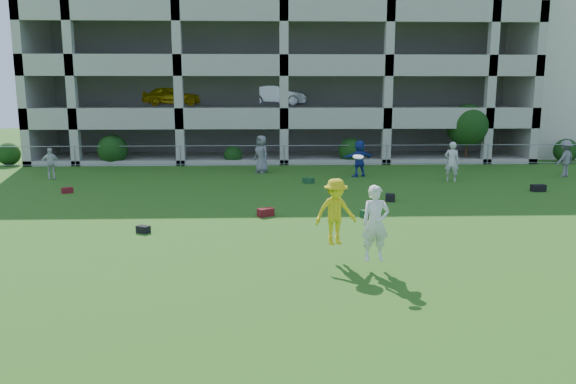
{
  "coord_description": "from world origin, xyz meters",
  "views": [
    {
      "loc": [
        -0.98,
        -13.38,
        4.46
      ],
      "look_at": [
        -0.37,
        3.0,
        1.4
      ],
      "focal_mm": 35.0,
      "sensor_mm": 36.0,
      "label": 1
    }
  ],
  "objects_px": {
    "bystander_c": "(261,154)",
    "bystander_d": "(359,158)",
    "parking_garage": "(280,65)",
    "crate_d": "(390,198)",
    "bystander_f": "(565,158)",
    "frisbee_contest": "(348,215)",
    "bystander_e": "(452,162)",
    "bystander_b": "(50,163)"
  },
  "relations": [
    {
      "from": "bystander_f",
      "to": "crate_d",
      "type": "distance_m",
      "value": 11.83
    },
    {
      "from": "bystander_f",
      "to": "frisbee_contest",
      "type": "xyz_separation_m",
      "value": [
        -13.04,
        -13.85,
        0.34
      ]
    },
    {
      "from": "bystander_d",
      "to": "frisbee_contest",
      "type": "distance_m",
      "value": 14.5
    },
    {
      "from": "parking_garage",
      "to": "bystander_c",
      "type": "bearing_deg",
      "value": -96.3
    },
    {
      "from": "bystander_b",
      "to": "bystander_f",
      "type": "height_order",
      "value": "bystander_f"
    },
    {
      "from": "bystander_d",
      "to": "crate_d",
      "type": "bearing_deg",
      "value": 70.26
    },
    {
      "from": "bystander_c",
      "to": "bystander_e",
      "type": "relative_size",
      "value": 1.03
    },
    {
      "from": "bystander_e",
      "to": "bystander_f",
      "type": "bearing_deg",
      "value": -142.75
    },
    {
      "from": "bystander_e",
      "to": "bystander_c",
      "type": "bearing_deg",
      "value": 6.58
    },
    {
      "from": "bystander_c",
      "to": "crate_d",
      "type": "bearing_deg",
      "value": -6.81
    },
    {
      "from": "bystander_c",
      "to": "bystander_e",
      "type": "bearing_deg",
      "value": 30.66
    },
    {
      "from": "bystander_b",
      "to": "bystander_c",
      "type": "height_order",
      "value": "bystander_c"
    },
    {
      "from": "crate_d",
      "to": "frisbee_contest",
      "type": "xyz_separation_m",
      "value": [
        -2.85,
        -7.9,
        1.12
      ]
    },
    {
      "from": "parking_garage",
      "to": "frisbee_contest",
      "type": "bearing_deg",
      "value": -87.76
    },
    {
      "from": "bystander_e",
      "to": "bystander_f",
      "type": "xyz_separation_m",
      "value": [
        6.22,
        1.29,
        -0.03
      ]
    },
    {
      "from": "bystander_d",
      "to": "bystander_e",
      "type": "relative_size",
      "value": 0.97
    },
    {
      "from": "bystander_c",
      "to": "bystander_d",
      "type": "distance_m",
      "value": 5.18
    },
    {
      "from": "bystander_e",
      "to": "crate_d",
      "type": "relative_size",
      "value": 5.49
    },
    {
      "from": "bystander_f",
      "to": "crate_d",
      "type": "xyz_separation_m",
      "value": [
        -10.2,
        -5.96,
        -0.78
      ]
    },
    {
      "from": "bystander_d",
      "to": "parking_garage",
      "type": "height_order",
      "value": "parking_garage"
    },
    {
      "from": "bystander_c",
      "to": "bystander_f",
      "type": "bearing_deg",
      "value": 42.73
    },
    {
      "from": "bystander_c",
      "to": "crate_d",
      "type": "xyz_separation_m",
      "value": [
        5.19,
        -7.82,
        -0.84
      ]
    },
    {
      "from": "bystander_b",
      "to": "bystander_e",
      "type": "relative_size",
      "value": 0.81
    },
    {
      "from": "bystander_d",
      "to": "parking_garage",
      "type": "bearing_deg",
      "value": -95.81
    },
    {
      "from": "bystander_e",
      "to": "crate_d",
      "type": "distance_m",
      "value": 6.18
    },
    {
      "from": "crate_d",
      "to": "bystander_d",
      "type": "bearing_deg",
      "value": 91.92
    },
    {
      "from": "bystander_c",
      "to": "frisbee_contest",
      "type": "height_order",
      "value": "frisbee_contest"
    },
    {
      "from": "bystander_b",
      "to": "frisbee_contest",
      "type": "distance_m",
      "value": 18.95
    },
    {
      "from": "bystander_c",
      "to": "parking_garage",
      "type": "xyz_separation_m",
      "value": [
        1.28,
        11.56,
        5.02
      ]
    },
    {
      "from": "bystander_b",
      "to": "bystander_d",
      "type": "xyz_separation_m",
      "value": [
        15.36,
        0.23,
        0.15
      ]
    },
    {
      "from": "bystander_b",
      "to": "frisbee_contest",
      "type": "relative_size",
      "value": 0.61
    },
    {
      "from": "bystander_f",
      "to": "frisbee_contest",
      "type": "relative_size",
      "value": 0.73
    },
    {
      "from": "bystander_e",
      "to": "bystander_f",
      "type": "distance_m",
      "value": 6.36
    },
    {
      "from": "bystander_c",
      "to": "parking_garage",
      "type": "height_order",
      "value": "parking_garage"
    },
    {
      "from": "bystander_d",
      "to": "crate_d",
      "type": "relative_size",
      "value": 5.3
    },
    {
      "from": "bystander_e",
      "to": "parking_garage",
      "type": "bearing_deg",
      "value": -36.25
    },
    {
      "from": "bystander_c",
      "to": "parking_garage",
      "type": "distance_m",
      "value": 12.67
    },
    {
      "from": "bystander_b",
      "to": "crate_d",
      "type": "height_order",
      "value": "bystander_b"
    },
    {
      "from": "bystander_b",
      "to": "parking_garage",
      "type": "relative_size",
      "value": 0.05
    },
    {
      "from": "bystander_f",
      "to": "crate_d",
      "type": "height_order",
      "value": "bystander_f"
    },
    {
      "from": "bystander_b",
      "to": "bystander_c",
      "type": "xyz_separation_m",
      "value": [
        10.39,
        1.69,
        0.21
      ]
    },
    {
      "from": "crate_d",
      "to": "parking_garage",
      "type": "xyz_separation_m",
      "value": [
        -3.91,
        19.37,
        5.86
      ]
    }
  ]
}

